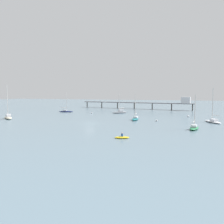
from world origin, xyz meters
name	(u,v)px	position (x,y,z in m)	size (l,w,h in m)	color
ground_plane	(89,123)	(0.00, 0.00, 0.00)	(400.00, 400.00, 0.00)	slate
pier	(157,102)	(12.36, 57.94, 4.06)	(61.93, 10.80, 6.69)	#4C4C51
sailboat_white	(213,121)	(34.10, 12.58, 0.58)	(5.17, 7.48, 10.28)	white
sailboat_teal	(135,118)	(11.05, 11.39, 0.56)	(1.86, 6.21, 8.22)	#1E727A
sailboat_gray	(120,112)	(-0.19, 32.31, 0.66)	(6.37, 6.32, 8.63)	gray
sailboat_cream	(8,117)	(-30.66, 1.33, 0.72)	(7.35, 6.41, 11.63)	beige
sailboat_navy	(66,111)	(-25.07, 29.86, 0.56)	(6.99, 2.88, 8.97)	navy
sailboat_green	(194,127)	(28.35, -1.82, 0.54)	(2.95, 6.38, 8.35)	#287F4C
dinghy_yellow	(122,137)	(14.63, -17.23, 0.21)	(3.16, 2.19, 1.14)	yellow
mooring_buoy_far	(157,121)	(18.06, 9.56, 0.31)	(0.62, 0.62, 0.62)	silver
mooring_buoy_outer	(92,113)	(-10.93, 26.57, 0.29)	(0.58, 0.58, 0.58)	silver
mooring_buoy_mid	(188,116)	(27.39, 25.35, 0.36)	(0.73, 0.73, 0.73)	silver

